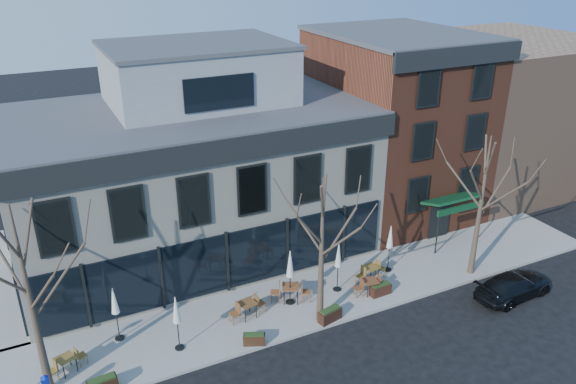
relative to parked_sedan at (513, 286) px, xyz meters
name	(u,v)px	position (x,y,z in m)	size (l,w,h in m)	color
ground	(228,294)	(-12.43, 6.31, -0.61)	(120.00, 120.00, 0.00)	black
sidewalk_front	(307,299)	(-9.18, 4.16, -0.54)	(33.50, 4.70, 0.15)	gray
corner_building	(192,171)	(-12.36, 11.38, 4.11)	(18.39, 10.39, 11.10)	beige
red_brick_building	(393,123)	(0.57, 11.29, 5.02)	(8.20, 11.78, 11.18)	brown
bg_building	(500,110)	(10.57, 12.31, 4.39)	(12.00, 12.00, 10.00)	#8C664C
tree_corner	(31,301)	(-20.92, 3.10, 3.63)	(3.93, 3.98, 7.92)	#382B21
tree_mid	(322,250)	(-9.42, 2.40, 3.18)	(3.50, 3.55, 7.04)	#382B21
tree_right	(481,205)	(-0.42, 2.40, 3.41)	(3.72, 3.77, 7.48)	#382B21
parked_sedan	(513,286)	(0.00, 0.00, 0.00)	(1.72, 4.23, 1.23)	black
cafe_set_0	(67,363)	(-20.19, 3.81, -0.01)	(1.71, 1.01, 0.88)	brown
cafe_set_2	(247,308)	(-12.34, 3.99, 0.03)	(1.89, 0.85, 0.97)	brown
cafe_set_3	(291,292)	(-10.01, 4.24, 0.07)	(1.99, 1.28, 1.04)	brown
cafe_set_4	(370,285)	(-6.22, 3.11, 0.00)	(1.75, 0.77, 0.90)	brown
cafe_set_5	(371,272)	(-5.55, 4.11, 0.02)	(1.84, 0.81, 0.95)	brown
umbrella_0	(115,304)	(-17.93, 5.00, 1.37)	(0.42, 0.42, 2.60)	black
umbrella_1	(176,313)	(-15.77, 3.24, 1.37)	(0.42, 0.42, 2.60)	black
umbrella_2	(290,267)	(-10.09, 4.14, 1.53)	(0.45, 0.45, 2.83)	black
umbrella_3	(338,258)	(-7.52, 4.08, 1.36)	(0.41, 0.41, 2.59)	black
umbrella_4	(390,239)	(-4.21, 4.47, 1.38)	(0.42, 0.42, 2.61)	black
planter_1	(254,339)	(-12.80, 2.11, -0.20)	(1.01, 0.72, 0.53)	#311D10
planter_2	(330,315)	(-9.08, 2.11, -0.15)	(1.19, 0.67, 0.63)	black
planter_3	(380,289)	(-5.83, 2.81, -0.17)	(1.07, 0.45, 0.59)	black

